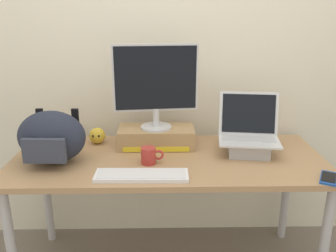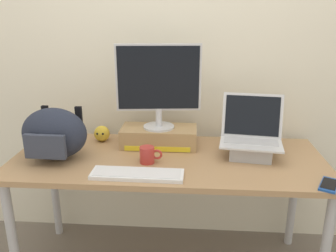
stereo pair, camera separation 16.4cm
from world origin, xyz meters
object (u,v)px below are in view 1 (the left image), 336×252
Objects in this scene: desktop_monitor at (156,84)px; external_keyboard at (142,175)px; coffee_mug at (149,156)px; messenger_backpack at (52,137)px; cell_phone at (329,178)px; plush_toy at (97,136)px; toner_box_yellow at (156,137)px; open_laptop at (248,141)px.

external_keyboard is (-0.07, -0.42, -0.36)m from desktop_monitor.
coffee_mug reaches higher than external_keyboard.
desktop_monitor reaches higher than coffee_mug.
external_keyboard is 1.25× the size of messenger_backpack.
messenger_backpack reaches higher than cell_phone.
coffee_mug is 1.25× the size of plush_toy.
external_keyboard is at bearing -20.33° from messenger_backpack.
coffee_mug is (-0.03, -0.25, -0.01)m from toner_box_yellow.
messenger_backpack is 0.34m from plush_toy.
plush_toy is (-0.29, 0.47, 0.04)m from external_keyboard.
toner_box_yellow reaches higher than plush_toy.
messenger_backpack is 2.19× the size of cell_phone.
plush_toy is (0.18, 0.27, -0.09)m from messenger_backpack.
external_keyboard is at bearing -154.45° from cell_phone.
external_keyboard is (-0.07, -0.42, -0.04)m from toner_box_yellow.
open_laptop is at bearing -10.64° from plush_toy.
external_keyboard is 3.77× the size of coffee_mug.
external_keyboard is at bearing -145.13° from open_laptop.
external_keyboard is at bearing -98.97° from toner_box_yellow.
plush_toy is (-0.32, 0.30, 0.00)m from coffee_mug.
plush_toy is at bearing 136.73° from coffee_mug.
desktop_monitor reaches higher than toner_box_yellow.
open_laptop is at bearing 160.45° from cell_phone.
toner_box_yellow reaches higher than external_keyboard.
open_laptop is at bearing 14.08° from coffee_mug.
open_laptop is at bearing -17.92° from desktop_monitor.
plush_toy is (-0.36, 0.05, -0.33)m from desktop_monitor.
cell_phone is (0.31, -0.34, -0.06)m from open_laptop.
toner_box_yellow is at bearing -8.18° from plush_toy.
toner_box_yellow is at bearing 175.16° from open_laptop.
desktop_monitor is at bearing 175.28° from open_laptop.
messenger_backpack reaches higher than coffee_mug.
cell_phone is 1.29m from plush_toy.
open_laptop reaches higher than toner_box_yellow.
plush_toy is at bearing 57.82° from messenger_backpack.
cell_phone is 1.72× the size of plush_toy.
external_keyboard reaches higher than cell_phone.
messenger_backpack is 1.40m from cell_phone.
open_laptop reaches higher than cell_phone.
cell_phone is at bearing -34.12° from desktop_monitor.
desktop_monitor is at bearing 81.96° from external_keyboard.
desktop_monitor is 0.61m from open_laptop.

